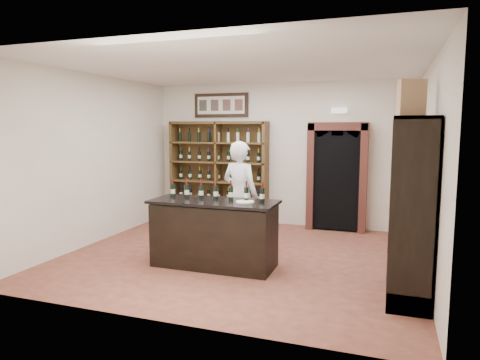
# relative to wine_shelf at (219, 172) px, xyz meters

# --- Properties ---
(floor) EXTENTS (5.50, 5.50, 0.00)m
(floor) POSITION_rel_wine_shelf_xyz_m (1.30, -2.33, -1.10)
(floor) COLOR #98503C
(floor) RESTS_ON ground
(ceiling) EXTENTS (5.50, 5.50, 0.00)m
(ceiling) POSITION_rel_wine_shelf_xyz_m (1.30, -2.33, 1.90)
(ceiling) COLOR white
(ceiling) RESTS_ON wall_back
(wall_back) EXTENTS (5.50, 0.04, 3.00)m
(wall_back) POSITION_rel_wine_shelf_xyz_m (1.30, 0.17, 0.40)
(wall_back) COLOR white
(wall_back) RESTS_ON ground
(wall_left) EXTENTS (0.04, 5.00, 3.00)m
(wall_left) POSITION_rel_wine_shelf_xyz_m (-1.45, -2.33, 0.40)
(wall_left) COLOR white
(wall_left) RESTS_ON ground
(wall_right) EXTENTS (0.04, 5.00, 3.00)m
(wall_right) POSITION_rel_wine_shelf_xyz_m (4.05, -2.33, 0.40)
(wall_right) COLOR white
(wall_right) RESTS_ON ground
(wine_shelf) EXTENTS (2.20, 0.38, 2.20)m
(wine_shelf) POSITION_rel_wine_shelf_xyz_m (0.00, 0.00, 0.00)
(wine_shelf) COLOR #523B1C
(wine_shelf) RESTS_ON ground
(framed_picture) EXTENTS (1.25, 0.04, 0.52)m
(framed_picture) POSITION_rel_wine_shelf_xyz_m (0.00, 0.14, 1.45)
(framed_picture) COLOR black
(framed_picture) RESTS_ON wall_back
(arched_doorway) EXTENTS (1.17, 0.35, 2.17)m
(arched_doorway) POSITION_rel_wine_shelf_xyz_m (2.55, -0.00, 0.04)
(arched_doorway) COLOR black
(arched_doorway) RESTS_ON ground
(emergency_light) EXTENTS (0.30, 0.10, 0.10)m
(emergency_light) POSITION_rel_wine_shelf_xyz_m (2.55, 0.09, 1.30)
(emergency_light) COLOR white
(emergency_light) RESTS_ON wall_back
(tasting_counter) EXTENTS (1.88, 0.78, 1.00)m
(tasting_counter) POSITION_rel_wine_shelf_xyz_m (1.10, -2.93, -0.61)
(tasting_counter) COLOR black
(tasting_counter) RESTS_ON ground
(counter_bottle_0) EXTENTS (0.07, 0.07, 0.30)m
(counter_bottle_0) POSITION_rel_wine_shelf_xyz_m (0.38, -2.86, 0.01)
(counter_bottle_0) COLOR black
(counter_bottle_0) RESTS_ON tasting_counter
(counter_bottle_1) EXTENTS (0.07, 0.07, 0.30)m
(counter_bottle_1) POSITION_rel_wine_shelf_xyz_m (0.62, -2.86, 0.01)
(counter_bottle_1) COLOR black
(counter_bottle_1) RESTS_ON tasting_counter
(counter_bottle_2) EXTENTS (0.07, 0.07, 0.30)m
(counter_bottle_2) POSITION_rel_wine_shelf_xyz_m (0.86, -2.86, 0.01)
(counter_bottle_2) COLOR black
(counter_bottle_2) RESTS_ON tasting_counter
(counter_bottle_3) EXTENTS (0.07, 0.07, 0.30)m
(counter_bottle_3) POSITION_rel_wine_shelf_xyz_m (1.10, -2.86, 0.01)
(counter_bottle_3) COLOR black
(counter_bottle_3) RESTS_ON tasting_counter
(counter_bottle_4) EXTENTS (0.07, 0.07, 0.30)m
(counter_bottle_4) POSITION_rel_wine_shelf_xyz_m (1.34, -2.86, 0.01)
(counter_bottle_4) COLOR black
(counter_bottle_4) RESTS_ON tasting_counter
(counter_bottle_5) EXTENTS (0.07, 0.07, 0.30)m
(counter_bottle_5) POSITION_rel_wine_shelf_xyz_m (1.58, -2.86, 0.01)
(counter_bottle_5) COLOR black
(counter_bottle_5) RESTS_ON tasting_counter
(counter_bottle_6) EXTENTS (0.07, 0.07, 0.30)m
(counter_bottle_6) POSITION_rel_wine_shelf_xyz_m (1.82, -2.86, 0.01)
(counter_bottle_6) COLOR black
(counter_bottle_6) RESTS_ON tasting_counter
(side_cabinet) EXTENTS (0.48, 1.20, 2.20)m
(side_cabinet) POSITION_rel_wine_shelf_xyz_m (3.82, -3.23, -0.35)
(side_cabinet) COLOR black
(side_cabinet) RESTS_ON ground
(shopkeeper) EXTENTS (0.77, 0.61, 1.85)m
(shopkeeper) POSITION_rel_wine_shelf_xyz_m (1.17, -1.94, -0.18)
(shopkeeper) COLOR white
(shopkeeper) RESTS_ON ground
(plate) EXTENTS (0.27, 0.27, 0.02)m
(plate) POSITION_rel_wine_shelf_xyz_m (1.60, -2.97, -0.09)
(plate) COLOR silver
(plate) RESTS_ON tasting_counter
(wine_crate) EXTENTS (0.35, 0.24, 0.46)m
(wine_crate) POSITION_rel_wine_shelf_xyz_m (3.75, -2.89, 1.33)
(wine_crate) COLOR tan
(wine_crate) RESTS_ON side_cabinet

